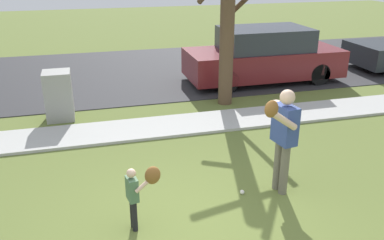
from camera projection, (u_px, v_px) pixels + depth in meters
The scene contains 9 objects.
ground_plane at pixel (152, 131), 9.13m from camera, with size 48.00×48.00×0.00m, color olive.
sidewalk_strip at pixel (151, 128), 9.21m from camera, with size 36.00×1.20×0.06m, color #B2B2AD.
road_surface at pixel (126, 72), 13.70m from camera, with size 36.00×6.80×0.02m, color #2D2D30.
person_adult at pixel (283, 132), 6.37m from camera, with size 0.69×0.73×1.75m.
person_child at pixel (138, 189), 5.60m from camera, with size 0.48×0.36×1.01m.
baseball at pixel (242, 192), 6.68m from camera, with size 0.07×0.07×0.07m, color white.
utility_cabinet at pixel (59, 96), 9.60m from camera, with size 0.62×0.64×1.16m, color gray.
street_tree_near at pixel (228, 19), 10.03m from camera, with size 1.84×1.88×4.06m.
parked_suv_maroon at pixel (263, 56), 12.49m from camera, with size 4.70×1.90×1.63m.
Camera 1 is at (-1.33, -4.83, 3.61)m, focal length 38.33 mm.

